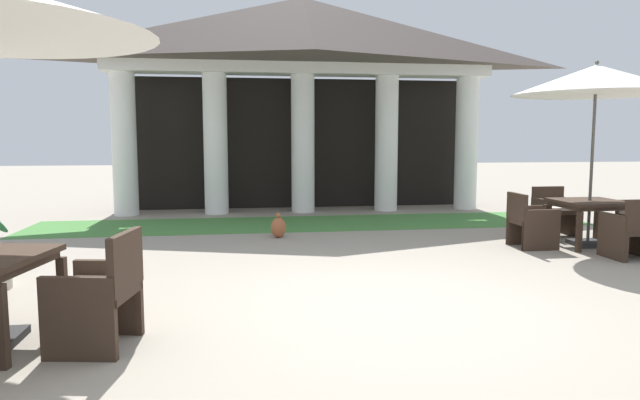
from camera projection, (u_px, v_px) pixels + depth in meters
name	position (u px, v px, depth m)	size (l,w,h in m)	color
ground_plane	(390.00, 308.00, 5.50)	(60.00, 60.00, 0.00)	#9E9384
background_pavilion	(302.00, 53.00, 12.34)	(8.80, 2.88, 4.65)	white
lawn_strip	(314.00, 223.00, 10.94)	(10.60, 2.02, 0.01)	#47843D
patio_chair_near_foreground_east	(99.00, 295.00, 4.45)	(0.67, 0.72, 0.92)	#38281E
patio_table_mid_left	(590.00, 206.00, 8.62)	(0.96, 0.96, 0.70)	#38281E
patio_umbrella_mid_left	(596.00, 81.00, 8.42)	(2.43, 2.43, 2.79)	#2D2D2D
patio_chair_mid_left_west	(531.00, 222.00, 8.51)	(0.58, 0.56, 0.83)	#38281E
patio_chair_mid_left_south	(632.00, 231.00, 7.71)	(0.57, 0.58, 0.83)	#38281E
patio_chair_mid_left_north	(554.00, 212.00, 9.58)	(0.59, 0.57, 0.81)	#38281E
terracotta_urn	(278.00, 227.00, 9.37)	(0.25, 0.25, 0.42)	#9E5633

